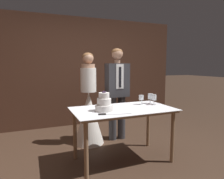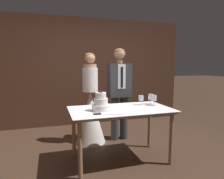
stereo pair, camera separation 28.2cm
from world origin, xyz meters
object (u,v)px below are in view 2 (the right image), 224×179
tiered_cake (101,104)px  cake_knife (104,114)px  wine_glass_middle (151,97)px  groom (119,89)px  cake_table (121,115)px  wine_glass_near (141,98)px  wine_glass_far (154,98)px  bride (90,111)px

tiered_cake → cake_knife: (-0.02, -0.23, -0.09)m
wine_glass_middle → groom: size_ratio=0.10×
cake_table → wine_glass_near: 0.48m
wine_glass_far → groom: groom is taller
wine_glass_middle → wine_glass_far: size_ratio=1.01×
wine_glass_middle → wine_glass_far: 0.11m
wine_glass_near → groom: 0.70m
wine_glass_middle → wine_glass_near: bearing=-176.0°
tiered_cake → wine_glass_middle: size_ratio=1.67×
cake_table → bride: size_ratio=0.90×
cake_knife → wine_glass_near: 0.86m
wine_glass_near → wine_glass_middle: wine_glass_middle is taller
cake_table → bride: 0.91m
cake_table → wine_glass_middle: bearing=17.0°
cake_knife → cake_table: bearing=50.6°
wine_glass_far → tiered_cake: bearing=-173.5°
wine_glass_middle → tiered_cake: bearing=-166.8°
cake_table → wine_glass_far: 0.62m
tiered_cake → cake_knife: 0.25m
cake_table → cake_knife: cake_knife is taller
cake_knife → wine_glass_middle: bearing=38.1°
cake_table → wine_glass_near: wine_glass_near is taller
cake_table → bride: bride is taller
wine_glass_near → bride: bride is taller
cake_knife → groom: size_ratio=0.25×
cake_table → wine_glass_far: wine_glass_far is taller
wine_glass_far → cake_knife: bearing=-160.2°
cake_table → groom: groom is taller
wine_glass_far → wine_glass_near: bearing=151.9°
wine_glass_near → wine_glass_middle: bearing=4.0°
cake_knife → wine_glass_far: bearing=32.3°
bride → groom: 0.68m
wine_glass_near → groom: groom is taller
tiered_cake → wine_glass_far: (0.90, 0.10, 0.01)m
bride → groom: groom is taller
wine_glass_far → bride: bride is taller
groom → bride: bearing=180.0°
cake_table → tiered_cake: size_ratio=5.32×
bride → wine_glass_far: bearing=-42.1°
tiered_cake → wine_glass_middle: bearing=13.2°
bride → cake_table: bearing=-71.7°
wine_glass_near → wine_glass_middle: size_ratio=0.93×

